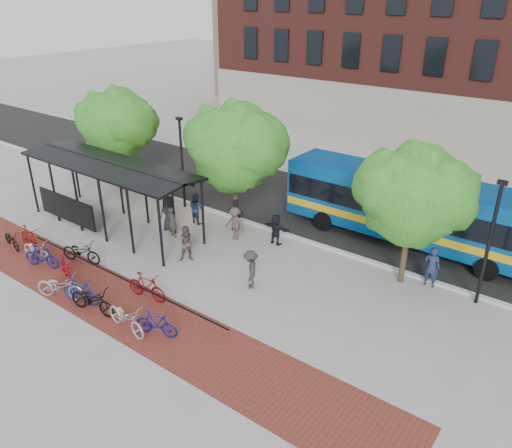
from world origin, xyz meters
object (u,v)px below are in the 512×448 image
Objects in this scene: bike_6 at (60,286)px; bike_7 at (80,291)px; bus_shelter at (107,172)px; pedestrian_0 at (168,213)px; bus at (412,206)px; bike_4 at (81,252)px; pedestrian_2 at (196,208)px; bike_3 at (42,256)px; lamp_post_left at (182,160)px; bike_8 at (92,300)px; pedestrian_1 at (172,222)px; pedestrian_5 at (276,229)px; pedestrian_7 at (432,267)px; bike_2 at (36,250)px; tree_a at (117,121)px; bike_5 at (67,270)px; bike_11 at (156,323)px; pedestrian_9 at (251,269)px; lamp_post_right at (490,241)px; tree_b at (237,144)px; bike_0 at (12,239)px; bike_1 at (30,238)px; pedestrian_4 at (236,215)px; bike_9 at (147,287)px; bike_10 at (126,318)px; tree_c at (416,193)px; pedestrian_8 at (187,244)px.

bike_7 is at bearing -94.78° from bike_6.
pedestrian_0 is at bearing 28.95° from bus_shelter.
bus reaches higher than bike_4.
bike_3 is at bearing 78.03° from pedestrian_2.
bike_8 is at bearing -64.92° from lamp_post_left.
pedestrian_5 is at bearing -144.72° from pedestrian_1.
pedestrian_1 is (2.43, 5.64, 0.26)m from bike_3.
pedestrian_7 is (7.29, 0.75, 0.13)m from pedestrian_5.
bike_2 is at bearing -126.54° from pedestrian_0.
tree_a is 11.43m from bike_5.
bike_6 is at bearing 80.45° from bike_11.
bike_11 is 4.62m from pedestrian_9.
lamp_post_right is 2.86× the size of bike_3.
tree_b reaches higher than bike_4.
bike_4 is 3.40m from bike_7.
pedestrian_5 reaches higher than bike_0.
pedestrian_2 is at bearing -153.18° from pedestrian_9.
bike_4 is at bearing 78.88° from pedestrian_1.
lamp_post_left is 3.33× the size of pedestrian_5.
bike_6 is at bearing -51.33° from tree_a.
bike_0 is at bearing 21.85° from pedestrian_7.
pedestrian_1 is at bearing -34.47° from bike_4.
bike_3 is at bearing -83.97° from bike_0.
tree_b is at bearing -116.39° from pedestrian_1.
bike_2 is (1.13, -0.36, -0.10)m from bike_1.
pedestrian_1 is (0.46, 5.71, 0.21)m from bike_5.
pedestrian_0 is (-2.05, 6.77, 0.40)m from bike_7.
pedestrian_4 reaches higher than bike_4.
bike_9 is (1.31, -7.39, -3.90)m from tree_b.
bus_shelter reaches higher than pedestrian_2.
bike_4 is 4.23m from bike_8.
pedestrian_1 is at bearing 39.15° from bike_10.
tree_c reaches higher than bike_2.
pedestrian_9 reaches higher than bike_9.
tree_a reaches higher than pedestrian_2.
pedestrian_2 is at bearing 56.96° from pedestrian_0.
bike_11 is (4.80, 0.67, -0.05)m from bike_6.
pedestrian_4 is (3.46, 6.80, 0.32)m from bike_4.
bike_7 is at bearing -93.51° from tree_b.
lamp_post_left is at bearing 39.99° from bike_10.
bus reaches higher than pedestrian_8.
lamp_post_left is 2.84× the size of pedestrian_7.
lamp_post_left is 9.22m from bike_5.
pedestrian_0 is at bearing 25.48° from bike_11.
bus_shelter is 5.88× the size of pedestrian_7.
bike_1 is at bearing 86.82° from bike_4.
bus is 15.29m from bike_7.
bike_1 is 1.05× the size of bike_2.
bike_0 is at bearing 69.01° from bike_7.
pedestrian_7 is at bearing -76.45° from bike_3.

